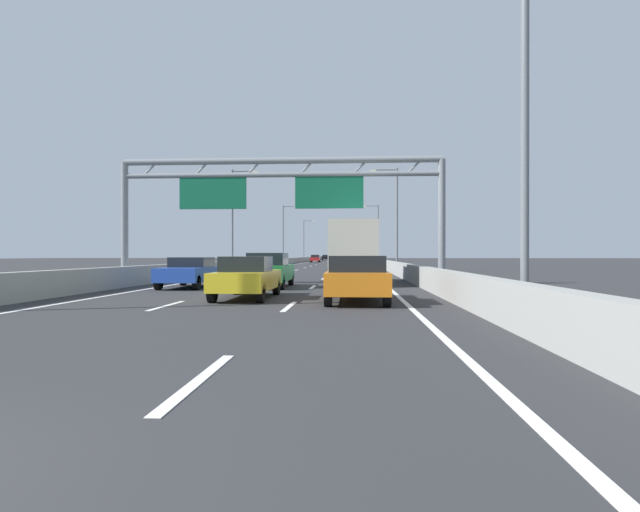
# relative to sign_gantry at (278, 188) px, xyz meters

# --- Properties ---
(ground_plane) EXTENTS (260.00, 260.00, 0.00)m
(ground_plane) POSITION_rel_sign_gantry_xyz_m (0.11, 76.26, -4.82)
(ground_plane) COLOR #2D2D30
(lane_dash_left_1) EXTENTS (0.16, 3.00, 0.01)m
(lane_dash_left_1) POSITION_rel_sign_gantry_xyz_m (-1.69, -11.24, -4.81)
(lane_dash_left_1) COLOR white
(lane_dash_left_1) RESTS_ON ground_plane
(lane_dash_left_2) EXTENTS (0.16, 3.00, 0.01)m
(lane_dash_left_2) POSITION_rel_sign_gantry_xyz_m (-1.69, -2.24, -4.81)
(lane_dash_left_2) COLOR white
(lane_dash_left_2) RESTS_ON ground_plane
(lane_dash_left_3) EXTENTS (0.16, 3.00, 0.01)m
(lane_dash_left_3) POSITION_rel_sign_gantry_xyz_m (-1.69, 6.76, -4.81)
(lane_dash_left_3) COLOR white
(lane_dash_left_3) RESTS_ON ground_plane
(lane_dash_left_4) EXTENTS (0.16, 3.00, 0.01)m
(lane_dash_left_4) POSITION_rel_sign_gantry_xyz_m (-1.69, 15.76, -4.81)
(lane_dash_left_4) COLOR white
(lane_dash_left_4) RESTS_ON ground_plane
(lane_dash_left_5) EXTENTS (0.16, 3.00, 0.01)m
(lane_dash_left_5) POSITION_rel_sign_gantry_xyz_m (-1.69, 24.76, -4.81)
(lane_dash_left_5) COLOR white
(lane_dash_left_5) RESTS_ON ground_plane
(lane_dash_left_6) EXTENTS (0.16, 3.00, 0.01)m
(lane_dash_left_6) POSITION_rel_sign_gantry_xyz_m (-1.69, 33.76, -4.81)
(lane_dash_left_6) COLOR white
(lane_dash_left_6) RESTS_ON ground_plane
(lane_dash_left_7) EXTENTS (0.16, 3.00, 0.01)m
(lane_dash_left_7) POSITION_rel_sign_gantry_xyz_m (-1.69, 42.76, -4.81)
(lane_dash_left_7) COLOR white
(lane_dash_left_7) RESTS_ON ground_plane
(lane_dash_left_8) EXTENTS (0.16, 3.00, 0.01)m
(lane_dash_left_8) POSITION_rel_sign_gantry_xyz_m (-1.69, 51.76, -4.81)
(lane_dash_left_8) COLOR white
(lane_dash_left_8) RESTS_ON ground_plane
(lane_dash_left_9) EXTENTS (0.16, 3.00, 0.01)m
(lane_dash_left_9) POSITION_rel_sign_gantry_xyz_m (-1.69, 60.76, -4.81)
(lane_dash_left_9) COLOR white
(lane_dash_left_9) RESTS_ON ground_plane
(lane_dash_left_10) EXTENTS (0.16, 3.00, 0.01)m
(lane_dash_left_10) POSITION_rel_sign_gantry_xyz_m (-1.69, 69.76, -4.81)
(lane_dash_left_10) COLOR white
(lane_dash_left_10) RESTS_ON ground_plane
(lane_dash_left_11) EXTENTS (0.16, 3.00, 0.01)m
(lane_dash_left_11) POSITION_rel_sign_gantry_xyz_m (-1.69, 78.76, -4.81)
(lane_dash_left_11) COLOR white
(lane_dash_left_11) RESTS_ON ground_plane
(lane_dash_left_12) EXTENTS (0.16, 3.00, 0.01)m
(lane_dash_left_12) POSITION_rel_sign_gantry_xyz_m (-1.69, 87.76, -4.81)
(lane_dash_left_12) COLOR white
(lane_dash_left_12) RESTS_ON ground_plane
(lane_dash_left_13) EXTENTS (0.16, 3.00, 0.01)m
(lane_dash_left_13) POSITION_rel_sign_gantry_xyz_m (-1.69, 96.76, -4.81)
(lane_dash_left_13) COLOR white
(lane_dash_left_13) RESTS_ON ground_plane
(lane_dash_left_14) EXTENTS (0.16, 3.00, 0.01)m
(lane_dash_left_14) POSITION_rel_sign_gantry_xyz_m (-1.69, 105.76, -4.81)
(lane_dash_left_14) COLOR white
(lane_dash_left_14) RESTS_ON ground_plane
(lane_dash_left_15) EXTENTS (0.16, 3.00, 0.01)m
(lane_dash_left_15) POSITION_rel_sign_gantry_xyz_m (-1.69, 114.76, -4.81)
(lane_dash_left_15) COLOR white
(lane_dash_left_15) RESTS_ON ground_plane
(lane_dash_left_16) EXTENTS (0.16, 3.00, 0.01)m
(lane_dash_left_16) POSITION_rel_sign_gantry_xyz_m (-1.69, 123.76, -4.81)
(lane_dash_left_16) COLOR white
(lane_dash_left_16) RESTS_ON ground_plane
(lane_dash_left_17) EXTENTS (0.16, 3.00, 0.01)m
(lane_dash_left_17) POSITION_rel_sign_gantry_xyz_m (-1.69, 132.76, -4.81)
(lane_dash_left_17) COLOR white
(lane_dash_left_17) RESTS_ON ground_plane
(lane_dash_right_0) EXTENTS (0.16, 3.00, 0.01)m
(lane_dash_right_0) POSITION_rel_sign_gantry_xyz_m (1.91, -20.24, -4.81)
(lane_dash_right_0) COLOR white
(lane_dash_right_0) RESTS_ON ground_plane
(lane_dash_right_1) EXTENTS (0.16, 3.00, 0.01)m
(lane_dash_right_1) POSITION_rel_sign_gantry_xyz_m (1.91, -11.24, -4.81)
(lane_dash_right_1) COLOR white
(lane_dash_right_1) RESTS_ON ground_plane
(lane_dash_right_2) EXTENTS (0.16, 3.00, 0.01)m
(lane_dash_right_2) POSITION_rel_sign_gantry_xyz_m (1.91, -2.24, -4.81)
(lane_dash_right_2) COLOR white
(lane_dash_right_2) RESTS_ON ground_plane
(lane_dash_right_3) EXTENTS (0.16, 3.00, 0.01)m
(lane_dash_right_3) POSITION_rel_sign_gantry_xyz_m (1.91, 6.76, -4.81)
(lane_dash_right_3) COLOR white
(lane_dash_right_3) RESTS_ON ground_plane
(lane_dash_right_4) EXTENTS (0.16, 3.00, 0.01)m
(lane_dash_right_4) POSITION_rel_sign_gantry_xyz_m (1.91, 15.76, -4.81)
(lane_dash_right_4) COLOR white
(lane_dash_right_4) RESTS_ON ground_plane
(lane_dash_right_5) EXTENTS (0.16, 3.00, 0.01)m
(lane_dash_right_5) POSITION_rel_sign_gantry_xyz_m (1.91, 24.76, -4.81)
(lane_dash_right_5) COLOR white
(lane_dash_right_5) RESTS_ON ground_plane
(lane_dash_right_6) EXTENTS (0.16, 3.00, 0.01)m
(lane_dash_right_6) POSITION_rel_sign_gantry_xyz_m (1.91, 33.76, -4.81)
(lane_dash_right_6) COLOR white
(lane_dash_right_6) RESTS_ON ground_plane
(lane_dash_right_7) EXTENTS (0.16, 3.00, 0.01)m
(lane_dash_right_7) POSITION_rel_sign_gantry_xyz_m (1.91, 42.76, -4.81)
(lane_dash_right_7) COLOR white
(lane_dash_right_7) RESTS_ON ground_plane
(lane_dash_right_8) EXTENTS (0.16, 3.00, 0.01)m
(lane_dash_right_8) POSITION_rel_sign_gantry_xyz_m (1.91, 51.76, -4.81)
(lane_dash_right_8) COLOR white
(lane_dash_right_8) RESTS_ON ground_plane
(lane_dash_right_9) EXTENTS (0.16, 3.00, 0.01)m
(lane_dash_right_9) POSITION_rel_sign_gantry_xyz_m (1.91, 60.76, -4.81)
(lane_dash_right_9) COLOR white
(lane_dash_right_9) RESTS_ON ground_plane
(lane_dash_right_10) EXTENTS (0.16, 3.00, 0.01)m
(lane_dash_right_10) POSITION_rel_sign_gantry_xyz_m (1.91, 69.76, -4.81)
(lane_dash_right_10) COLOR white
(lane_dash_right_10) RESTS_ON ground_plane
(lane_dash_right_11) EXTENTS (0.16, 3.00, 0.01)m
(lane_dash_right_11) POSITION_rel_sign_gantry_xyz_m (1.91, 78.76, -4.81)
(lane_dash_right_11) COLOR white
(lane_dash_right_11) RESTS_ON ground_plane
(lane_dash_right_12) EXTENTS (0.16, 3.00, 0.01)m
(lane_dash_right_12) POSITION_rel_sign_gantry_xyz_m (1.91, 87.76, -4.81)
(lane_dash_right_12) COLOR white
(lane_dash_right_12) RESTS_ON ground_plane
(lane_dash_right_13) EXTENTS (0.16, 3.00, 0.01)m
(lane_dash_right_13) POSITION_rel_sign_gantry_xyz_m (1.91, 96.76, -4.81)
(lane_dash_right_13) COLOR white
(lane_dash_right_13) RESTS_ON ground_plane
(lane_dash_right_14) EXTENTS (0.16, 3.00, 0.01)m
(lane_dash_right_14) POSITION_rel_sign_gantry_xyz_m (1.91, 105.76, -4.81)
(lane_dash_right_14) COLOR white
(lane_dash_right_14) RESTS_ON ground_plane
(lane_dash_right_15) EXTENTS (0.16, 3.00, 0.01)m
(lane_dash_right_15) POSITION_rel_sign_gantry_xyz_m (1.91, 114.76, -4.81)
(lane_dash_right_15) COLOR white
(lane_dash_right_15) RESTS_ON ground_plane
(lane_dash_right_16) EXTENTS (0.16, 3.00, 0.01)m
(lane_dash_right_16) POSITION_rel_sign_gantry_xyz_m (1.91, 123.76, -4.81)
(lane_dash_right_16) COLOR white
(lane_dash_right_16) RESTS_ON ground_plane
(lane_dash_right_17) EXTENTS (0.16, 3.00, 0.01)m
(lane_dash_right_17) POSITION_rel_sign_gantry_xyz_m (1.91, 132.76, -4.81)
(lane_dash_right_17) COLOR white
(lane_dash_right_17) RESTS_ON ground_plane
(edge_line_left) EXTENTS (0.16, 176.00, 0.01)m
(edge_line_left) POSITION_rel_sign_gantry_xyz_m (-5.14, 64.26, -4.81)
(edge_line_left) COLOR white
(edge_line_left) RESTS_ON ground_plane
(edge_line_right) EXTENTS (0.16, 176.00, 0.01)m
(edge_line_right) POSITION_rel_sign_gantry_xyz_m (5.36, 64.26, -4.81)
(edge_line_right) COLOR white
(edge_line_right) RESTS_ON ground_plane
(barrier_left) EXTENTS (0.45, 220.00, 0.95)m
(barrier_left) POSITION_rel_sign_gantry_xyz_m (-6.79, 86.26, -4.34)
(barrier_left) COLOR #9E9E99
(barrier_left) RESTS_ON ground_plane
(barrier_right) EXTENTS (0.45, 220.00, 0.95)m
(barrier_right) POSITION_rel_sign_gantry_xyz_m (7.01, 86.26, -4.34)
(barrier_right) COLOR #9E9E99
(barrier_right) RESTS_ON ground_plane
(sign_gantry) EXTENTS (16.35, 0.36, 6.36)m
(sign_gantry) POSITION_rel_sign_gantry_xyz_m (0.00, 0.00, 0.00)
(sign_gantry) COLOR gray
(sign_gantry) RESTS_ON ground_plane
(streetlamp_right_near) EXTENTS (2.58, 0.28, 9.50)m
(streetlamp_right_near) POSITION_rel_sign_gantry_xyz_m (7.58, -13.58, 0.58)
(streetlamp_right_near) COLOR slate
(streetlamp_right_near) RESTS_ON ground_plane
(streetlamp_left_mid) EXTENTS (2.58, 0.28, 9.50)m
(streetlamp_left_mid) POSITION_rel_sign_gantry_xyz_m (-7.35, 22.99, 0.58)
(streetlamp_left_mid) COLOR slate
(streetlamp_left_mid) RESTS_ON ground_plane
(streetlamp_right_mid) EXTENTS (2.58, 0.28, 9.50)m
(streetlamp_right_mid) POSITION_rel_sign_gantry_xyz_m (7.58, 22.99, 0.58)
(streetlamp_right_mid) COLOR slate
(streetlamp_right_mid) RESTS_ON ground_plane
(streetlamp_left_far) EXTENTS (2.58, 0.28, 9.50)m
(streetlamp_left_far) POSITION_rel_sign_gantry_xyz_m (-7.35, 59.57, 0.58)
(streetlamp_left_far) COLOR slate
(streetlamp_left_far) RESTS_ON ground_plane
(streetlamp_right_far) EXTENTS (2.58, 0.28, 9.50)m
(streetlamp_right_far) POSITION_rel_sign_gantry_xyz_m (7.58, 59.57, 0.58)
(streetlamp_right_far) COLOR slate
(streetlamp_right_far) RESTS_ON ground_plane
(streetlamp_left_distant) EXTENTS (2.58, 0.28, 9.50)m
(streetlamp_left_distant) POSITION_rel_sign_gantry_xyz_m (-7.35, 96.15, 0.58)
(streetlamp_left_distant) COLOR slate
(streetlamp_left_distant) RESTS_ON ground_plane
(streetlamp_right_distant) EXTENTS (2.58, 0.28, 9.50)m
(streetlamp_right_distant) POSITION_rel_sign_gantry_xyz_m (7.58, 96.15, 0.58)
(streetlamp_right_distant) COLOR slate
(streetlamp_right_distant) RESTS_ON ground_plane
(green_car) EXTENTS (1.84, 4.54, 1.57)m
(green_car) POSITION_rel_sign_gantry_xyz_m (-0.09, -2.36, -4.02)
(green_car) COLOR #1E7A38
(green_car) RESTS_ON ground_plane
(black_car) EXTENTS (1.79, 4.33, 1.45)m
(black_car) POSITION_rel_sign_gantry_xyz_m (-3.28, 110.65, -4.07)
(black_car) COLOR black
(black_car) RESTS_ON ground_plane
(yellow_car) EXTENTS (1.74, 4.54, 1.44)m
(yellow_car) POSITION_rel_sign_gantry_xyz_m (0.13, -8.50, -4.09)
(yellow_car) COLOR yellow
(yellow_car) RESTS_ON ground_plane
(orange_car) EXTENTS (1.90, 4.67, 1.46)m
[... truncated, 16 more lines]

